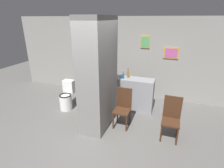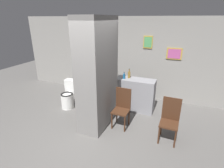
{
  "view_description": "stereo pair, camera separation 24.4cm",
  "coord_description": "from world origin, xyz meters",
  "px_view_note": "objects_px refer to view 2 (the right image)",
  "views": [
    {
      "loc": [
        1.49,
        -2.97,
        2.54
      ],
      "look_at": [
        0.14,
        1.02,
        0.95
      ],
      "focal_mm": 28.0,
      "sensor_mm": 36.0,
      "label": 1
    },
    {
      "loc": [
        1.71,
        -2.88,
        2.54
      ],
      "look_at": [
        0.14,
        1.02,
        0.95
      ],
      "focal_mm": 28.0,
      "sensor_mm": 36.0,
      "label": 2
    }
  ],
  "objects_px": {
    "chair_by_doorway": "(170,119)",
    "bottle_tall": "(129,74)",
    "toilet": "(68,96)",
    "chair_near_pillar": "(122,107)",
    "bicycle": "(99,89)"
  },
  "relations": [
    {
      "from": "toilet",
      "to": "chair_by_doorway",
      "type": "distance_m",
      "value": 2.97
    },
    {
      "from": "chair_near_pillar",
      "to": "bicycle",
      "type": "relative_size",
      "value": 0.57
    },
    {
      "from": "chair_by_doorway",
      "to": "toilet",
      "type": "bearing_deg",
      "value": 172.89
    },
    {
      "from": "bicycle",
      "to": "bottle_tall",
      "type": "distance_m",
      "value": 1.28
    },
    {
      "from": "chair_by_doorway",
      "to": "bottle_tall",
      "type": "bearing_deg",
      "value": 140.64
    },
    {
      "from": "bottle_tall",
      "to": "chair_by_doorway",
      "type": "bearing_deg",
      "value": -41.02
    },
    {
      "from": "chair_by_doorway",
      "to": "bicycle",
      "type": "relative_size",
      "value": 0.57
    },
    {
      "from": "chair_by_doorway",
      "to": "chair_near_pillar",
      "type": "bearing_deg",
      "value": 175.06
    },
    {
      "from": "chair_near_pillar",
      "to": "bottle_tall",
      "type": "distance_m",
      "value": 1.1
    },
    {
      "from": "chair_by_doorway",
      "to": "bottle_tall",
      "type": "distance_m",
      "value": 1.75
    },
    {
      "from": "toilet",
      "to": "bicycle",
      "type": "height_order",
      "value": "toilet"
    },
    {
      "from": "chair_by_doorway",
      "to": "bottle_tall",
      "type": "height_order",
      "value": "bottle_tall"
    },
    {
      "from": "toilet",
      "to": "chair_by_doorway",
      "type": "relative_size",
      "value": 0.85
    },
    {
      "from": "chair_near_pillar",
      "to": "bottle_tall",
      "type": "bearing_deg",
      "value": 98.51
    },
    {
      "from": "toilet",
      "to": "chair_near_pillar",
      "type": "height_order",
      "value": "chair_near_pillar"
    }
  ]
}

